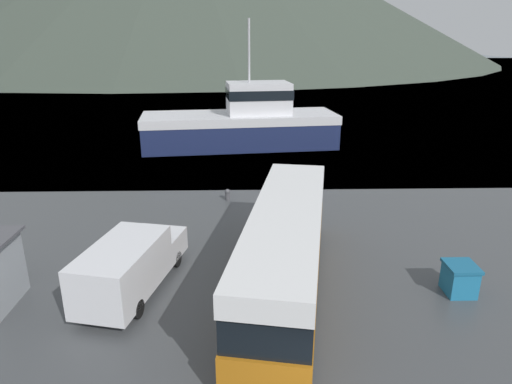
# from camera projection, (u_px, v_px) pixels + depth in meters

# --- Properties ---
(water_surface) EXTENTS (240.00, 240.00, 0.00)m
(water_surface) POSITION_uv_depth(u_px,v_px,m) (249.00, 67.00, 143.39)
(water_surface) COLOR slate
(water_surface) RESTS_ON ground
(tour_bus) EXTENTS (4.81, 12.83, 3.45)m
(tour_bus) POSITION_uv_depth(u_px,v_px,m) (286.00, 245.00, 17.67)
(tour_bus) COLOR #B26614
(tour_bus) RESTS_ON ground
(delivery_van) EXTENTS (3.52, 6.65, 2.25)m
(delivery_van) POSITION_uv_depth(u_px,v_px,m) (130.00, 264.00, 17.77)
(delivery_van) COLOR silver
(delivery_van) RESTS_ON ground
(fishing_boat) EXTENTS (17.82, 7.69, 11.00)m
(fishing_boat) POSITION_uv_depth(u_px,v_px,m) (243.00, 122.00, 41.07)
(fishing_boat) COLOR #19234C
(fishing_boat) RESTS_ON water_surface
(storage_bin) EXTENTS (1.17, 1.28, 1.24)m
(storage_bin) POSITION_uv_depth(u_px,v_px,m) (460.00, 279.00, 17.84)
(storage_bin) COLOR teal
(storage_bin) RESTS_ON ground
(small_boat) EXTENTS (3.19, 7.39, 0.76)m
(small_boat) POSITION_uv_depth(u_px,v_px,m) (274.00, 128.00, 48.17)
(small_boat) COLOR #19234C
(small_boat) RESTS_ON water_surface
(mooring_bollard) EXTENTS (0.33, 0.33, 0.71)m
(mooring_bollard) POSITION_uv_depth(u_px,v_px,m) (228.00, 194.00, 28.05)
(mooring_bollard) COLOR #4C4C51
(mooring_bollard) RESTS_ON ground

